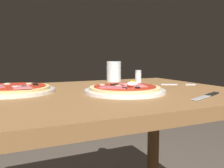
{
  "coord_description": "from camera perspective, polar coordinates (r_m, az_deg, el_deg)",
  "views": [
    {
      "loc": [
        -0.33,
        -0.86,
        0.86
      ],
      "look_at": [
        0.05,
        -0.03,
        0.75
      ],
      "focal_mm": 39.17,
      "sensor_mm": 36.0,
      "label": 1
    }
  ],
  "objects": [
    {
      "name": "dining_table",
      "position": [
        0.95,
        -3.87,
        -8.9
      ],
      "size": [
        1.12,
        0.79,
        0.72
      ],
      "color": "olive",
      "rests_on": "ground"
    },
    {
      "name": "pizza_foreground",
      "position": [
        0.9,
        3.03,
        -1.25
      ],
      "size": [
        0.3,
        0.3,
        0.05
      ],
      "color": "white",
      "rests_on": "dining_table"
    },
    {
      "name": "pizza_across_left",
      "position": [
        0.97,
        -21.95,
        -1.16
      ],
      "size": [
        0.3,
        0.3,
        0.03
      ],
      "color": "silver",
      "rests_on": "dining_table"
    },
    {
      "name": "water_glass_near",
      "position": [
        1.29,
        0.42,
        2.62
      ],
      "size": [
        0.08,
        0.08,
        0.11
      ],
      "color": "silver",
      "rests_on": "dining_table"
    },
    {
      "name": "fork",
      "position": [
        1.17,
        14.54,
        -0.1
      ],
      "size": [
        0.15,
        0.09,
        0.0
      ],
      "color": "silver",
      "rests_on": "dining_table"
    },
    {
      "name": "knife",
      "position": [
        0.87,
        21.48,
        -2.52
      ],
      "size": [
        0.19,
        0.1,
        0.01
      ],
      "color": "silver",
      "rests_on": "dining_table"
    },
    {
      "name": "salt_shaker",
      "position": [
        1.17,
        6.13,
        1.58
      ],
      "size": [
        0.03,
        0.03,
        0.07
      ],
      "color": "white",
      "rests_on": "dining_table"
    }
  ]
}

